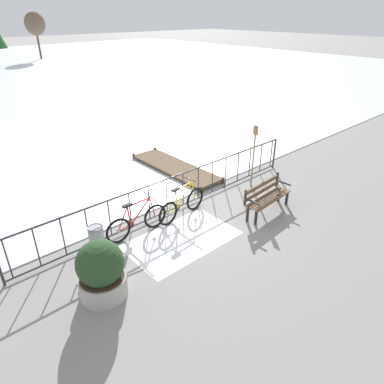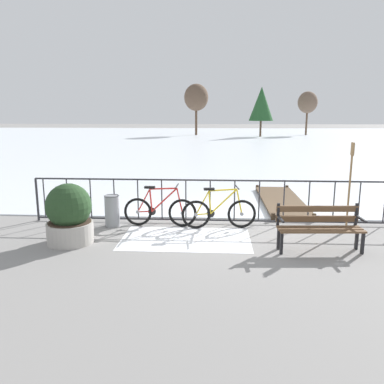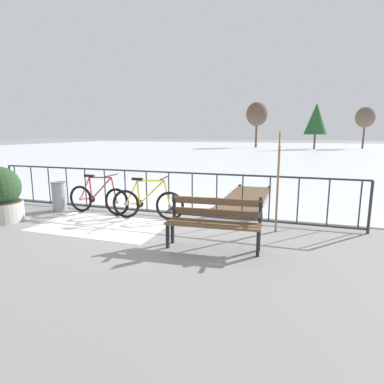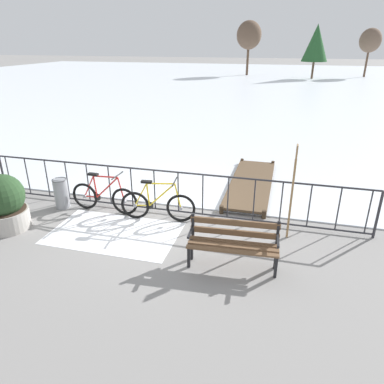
{
  "view_description": "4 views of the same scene",
  "coord_description": "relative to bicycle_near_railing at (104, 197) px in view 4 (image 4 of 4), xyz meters",
  "views": [
    {
      "loc": [
        -5.23,
        -6.54,
        4.96
      ],
      "look_at": [
        -0.06,
        -0.77,
        0.9
      ],
      "focal_mm": 32.35,
      "sensor_mm": 36.0,
      "label": 1
    },
    {
      "loc": [
        -0.18,
        -8.96,
        2.61
      ],
      "look_at": [
        -0.71,
        -0.09,
        0.78
      ],
      "focal_mm": 36.28,
      "sensor_mm": 36.0,
      "label": 2
    },
    {
      "loc": [
        3.15,
        -6.87,
        1.96
      ],
      "look_at": [
        1.04,
        -0.55,
        0.72
      ],
      "focal_mm": 30.23,
      "sensor_mm": 36.0,
      "label": 3
    },
    {
      "loc": [
        2.51,
        -7.16,
        3.78
      ],
      "look_at": [
        0.58,
        0.13,
        0.55
      ],
      "focal_mm": 33.32,
      "sensor_mm": 36.0,
      "label": 4
    }
  ],
  "objects": [
    {
      "name": "ground_plane",
      "position": [
        1.45,
        0.3,
        -0.37
      ],
      "size": [
        160.0,
        160.0,
        0.0
      ],
      "primitive_type": "plane",
      "color": "gray"
    },
    {
      "name": "frozen_pond",
      "position": [
        1.45,
        28.7,
        -0.35
      ],
      "size": [
        80.0,
        56.0,
        0.03
      ],
      "primitive_type": "cube",
      "color": "silver",
      "rests_on": "ground"
    },
    {
      "name": "snow_patch",
      "position": [
        0.67,
        -0.9,
        -0.36
      ],
      "size": [
        2.7,
        1.63,
        0.01
      ],
      "primitive_type": "cube",
      "color": "white",
      "rests_on": "ground"
    },
    {
      "name": "railing_fence",
      "position": [
        1.45,
        0.3,
        0.19
      ],
      "size": [
        9.06,
        0.06,
        1.07
      ],
      "color": "#2D2D33",
      "rests_on": "ground"
    },
    {
      "name": "bicycle_near_railing",
      "position": [
        0.0,
        0.0,
        0.0
      ],
      "size": [
        1.71,
        0.52,
        0.97
      ],
      "color": "black",
      "rests_on": "ground"
    },
    {
      "name": "bicycle_second",
      "position": [
        1.37,
        -0.09,
        0.0
      ],
      "size": [
        1.71,
        0.52,
        0.97
      ],
      "color": "black",
      "rests_on": "ground"
    },
    {
      "name": "park_bench",
      "position": [
        3.27,
        -1.4,
        0.14
      ],
      "size": [
        1.63,
        0.58,
        0.89
      ],
      "color": "brown",
      "rests_on": "ground"
    },
    {
      "name": "planter_with_shrub",
      "position": [
        -1.65,
        -1.28,
        0.22
      ],
      "size": [
        0.93,
        0.93,
        1.23
      ],
      "color": "#ADA8A0",
      "rests_on": "ground"
    },
    {
      "name": "trash_bin",
      "position": [
        -1.11,
        -0.05,
        0.0
      ],
      "size": [
        0.35,
        0.35,
        0.73
      ],
      "color": "gray",
      "rests_on": "ground"
    },
    {
      "name": "oar_upright",
      "position": [
        4.22,
        -0.13,
        0.77
      ],
      "size": [
        0.04,
        0.16,
        1.98
      ],
      "color": "#937047",
      "rests_on": "ground"
    },
    {
      "name": "wooden_dock",
      "position": [
        3.2,
        2.45,
        -0.25
      ],
      "size": [
        1.1,
        3.81,
        0.2
      ],
      "color": "brown",
      "rests_on": "ground"
    },
    {
      "name": "tree_far_west",
      "position": [
        -0.97,
        36.58,
        3.88
      ],
      "size": [
        2.74,
        2.74,
        5.78
      ],
      "color": "brown",
      "rests_on": "ground"
    },
    {
      "name": "tree_west_mid",
      "position": [
        6.11,
        34.04,
        3.12
      ],
      "size": [
        2.6,
        2.6,
        5.28
      ],
      "color": "brown",
      "rests_on": "ground"
    },
    {
      "name": "tree_centre",
      "position": [
        11.73,
        37.41,
        3.33
      ],
      "size": [
        2.21,
        2.21,
        4.95
      ],
      "color": "brown",
      "rests_on": "ground"
    }
  ]
}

